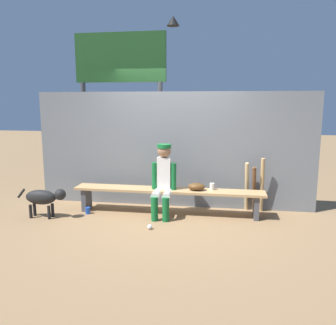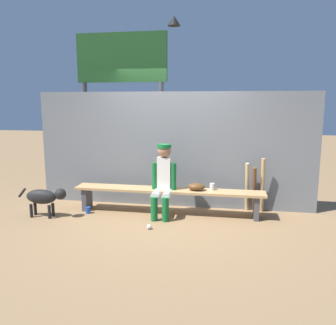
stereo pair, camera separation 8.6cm
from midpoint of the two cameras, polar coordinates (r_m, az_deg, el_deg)
ground_plane at (r=5.97m, az=-0.42°, el=-8.34°), size 30.00×30.00×0.00m
chainlink_fence at (r=6.19m, az=0.32°, el=2.04°), size 4.95×0.03×2.04m
dugout_bench at (r=5.87m, az=-0.42°, el=-5.11°), size 3.18×0.36×0.43m
player_seated at (r=5.71m, az=-1.23°, el=-2.56°), size 0.41×0.55×1.18m
baseball_glove at (r=5.77m, az=4.24°, el=-3.95°), size 0.28×0.20×0.12m
bat_wood_natural at (r=6.15m, az=12.32°, el=-3.86°), size 0.10×0.24×0.86m
bat_wood_dark at (r=6.13m, az=13.47°, el=-4.25°), size 0.11×0.26×0.80m
bat_wood_tan at (r=6.13m, az=14.69°, el=-3.59°), size 0.09×0.18×0.94m
baseball at (r=5.28m, az=-3.47°, el=-10.43°), size 0.07×0.07×0.07m
cup_on_ground at (r=6.11m, az=-13.33°, el=-7.63°), size 0.08×0.08×0.11m
cup_on_bench at (r=5.83m, az=6.78°, el=-3.90°), size 0.08×0.08×0.11m
scoreboard at (r=7.18m, az=-7.66°, el=13.97°), size 2.10×0.27×3.44m
dog at (r=6.04m, az=-19.94°, el=-5.40°), size 0.84×0.20×0.49m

